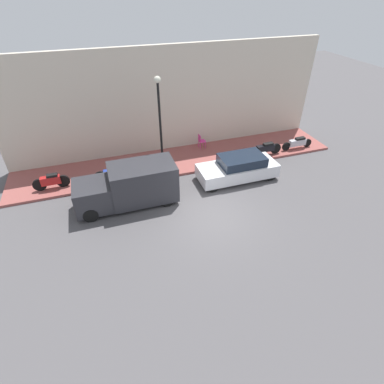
# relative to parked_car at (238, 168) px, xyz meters

# --- Properties ---
(ground_plane) EXTENTS (60.00, 60.00, 0.00)m
(ground_plane) POSITION_rel_parked_car_xyz_m (-2.55, 2.50, -0.66)
(ground_plane) COLOR #514F51
(sidewalk) EXTENTS (3.19, 19.01, 0.14)m
(sidewalk) POSITION_rel_parked_car_xyz_m (2.81, 2.50, -0.59)
(sidewalk) COLOR #934C47
(sidewalk) RESTS_ON ground_plane
(building_facade) EXTENTS (0.30, 19.01, 6.18)m
(building_facade) POSITION_rel_parked_car_xyz_m (4.56, 2.50, 2.43)
(building_facade) COLOR beige
(building_facade) RESTS_ON ground_plane
(parked_car) EXTENTS (1.68, 4.31, 1.36)m
(parked_car) POSITION_rel_parked_car_xyz_m (0.00, 0.00, 0.00)
(parked_car) COLOR silver
(parked_car) RESTS_ON ground_plane
(delivery_van) EXTENTS (1.80, 4.75, 2.01)m
(delivery_van) POSITION_rel_parked_car_xyz_m (-0.35, 5.95, 0.36)
(delivery_van) COLOR #2D2D33
(delivery_van) RESTS_ON ground_plane
(motorcycle_red) EXTENTS (0.30, 1.80, 0.83)m
(motorcycle_red) POSITION_rel_parked_car_xyz_m (1.99, 9.58, -0.07)
(motorcycle_red) COLOR #B21E1E
(motorcycle_red) RESTS_ON sidewalk
(scooter_silver) EXTENTS (0.30, 2.11, 0.74)m
(scooter_silver) POSITION_rel_parked_car_xyz_m (1.77, -4.98, -0.12)
(scooter_silver) COLOR #B7B7BF
(scooter_silver) RESTS_ON sidewalk
(motorcycle_blue) EXTENTS (0.30, 2.16, 0.77)m
(motorcycle_blue) POSITION_rel_parked_car_xyz_m (1.77, 6.38, -0.08)
(motorcycle_blue) COLOR navy
(motorcycle_blue) RESTS_ON sidewalk
(motorcycle_black) EXTENTS (0.30, 2.15, 0.80)m
(motorcycle_black) POSITION_rel_parked_car_xyz_m (1.63, -2.60, -0.07)
(motorcycle_black) COLOR black
(motorcycle_black) RESTS_ON sidewalk
(streetlamp) EXTENTS (0.32, 0.32, 5.24)m
(streetlamp) POSITION_rel_parked_car_xyz_m (1.62, 3.78, 2.79)
(streetlamp) COLOR black
(streetlamp) RESTS_ON sidewalk
(cafe_chair) EXTENTS (0.40, 0.40, 0.89)m
(cafe_chair) POSITION_rel_parked_car_xyz_m (3.78, 0.77, -0.00)
(cafe_chair) COLOR #D8338C
(cafe_chair) RESTS_ON sidewalk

